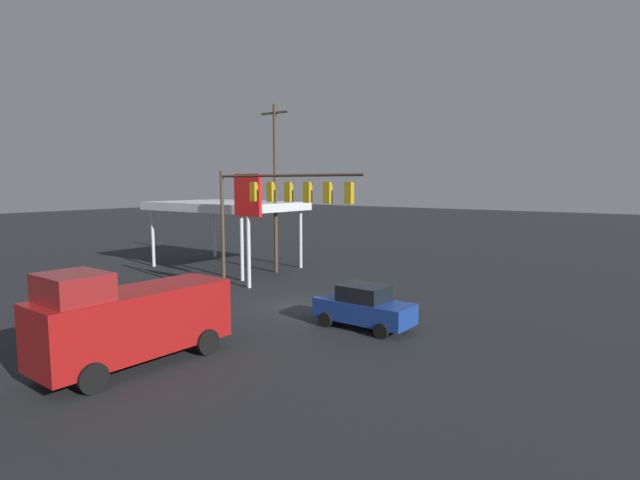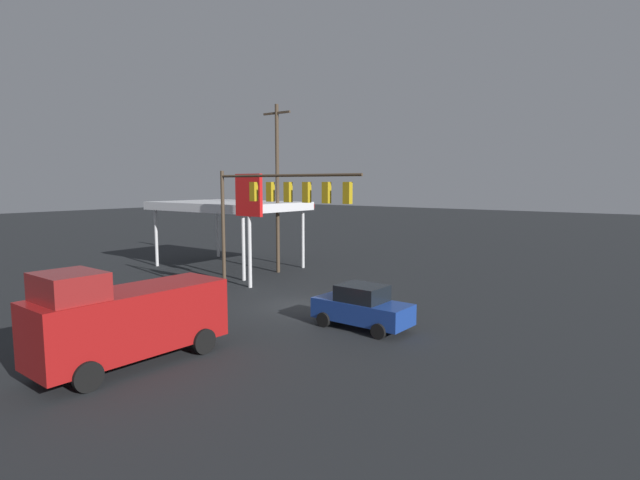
{
  "view_description": "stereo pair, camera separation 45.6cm",
  "coord_description": "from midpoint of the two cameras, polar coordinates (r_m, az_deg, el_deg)",
  "views": [
    {
      "loc": [
        -15.92,
        19.86,
        6.39
      ],
      "look_at": [
        0.0,
        -2.0,
        3.3
      ],
      "focal_mm": 28.0,
      "sensor_mm": 36.0,
      "label": 1
    },
    {
      "loc": [
        -16.28,
        19.59,
        6.39
      ],
      "look_at": [
        0.0,
        -2.0,
        3.3
      ],
      "focal_mm": 28.0,
      "sensor_mm": 36.0,
      "label": 2
    }
  ],
  "objects": [
    {
      "name": "ground_plane",
      "position": [
        26.25,
        -3.09,
        -7.57
      ],
      "size": [
        200.0,
        200.0,
        0.0
      ],
      "primitive_type": "plane",
      "color": "black"
    },
    {
      "name": "price_sign",
      "position": [
        30.44,
        -8.67,
        4.12
      ],
      "size": [
        2.05,
        0.27,
        6.94
      ],
      "color": "silver",
      "rests_on": "ground"
    },
    {
      "name": "gas_station_canopy",
      "position": [
        38.38,
        -11.07,
        3.78
      ],
      "size": [
        10.71,
        7.45,
        4.98
      ],
      "color": "silver",
      "rests_on": "ground"
    },
    {
      "name": "fire_hydrant",
      "position": [
        27.93,
        -16.82,
        -6.06
      ],
      "size": [
        0.24,
        0.24,
        0.88
      ],
      "color": "gold",
      "rests_on": "ground"
    },
    {
      "name": "delivery_truck",
      "position": [
        18.83,
        -21.51,
        -8.38
      ],
      "size": [
        2.73,
        6.87,
        3.58
      ],
      "rotation": [
        0.0,
        0.0,
        1.54
      ],
      "color": "maroon",
      "rests_on": "ground"
    },
    {
      "name": "utility_pole",
      "position": [
        35.53,
        -5.5,
        6.21
      ],
      "size": [
        2.4,
        0.26,
        11.83
      ],
      "color": "#473828",
      "rests_on": "ground"
    },
    {
      "name": "traffic_signal_assembly",
      "position": [
        25.42,
        -5.34,
        4.53
      ],
      "size": [
        9.23,
        0.43,
        7.06
      ],
      "color": "#473828",
      "rests_on": "ground"
    },
    {
      "name": "sedan_far",
      "position": [
        22.3,
        4.46,
        -7.61
      ],
      "size": [
        4.44,
        2.13,
        1.93
      ],
      "rotation": [
        0.0,
        0.0,
        -0.02
      ],
      "color": "navy",
      "rests_on": "ground"
    }
  ]
}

